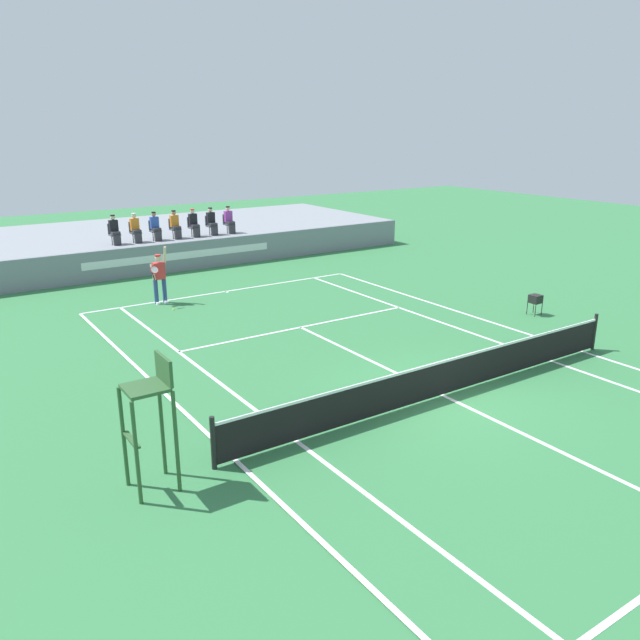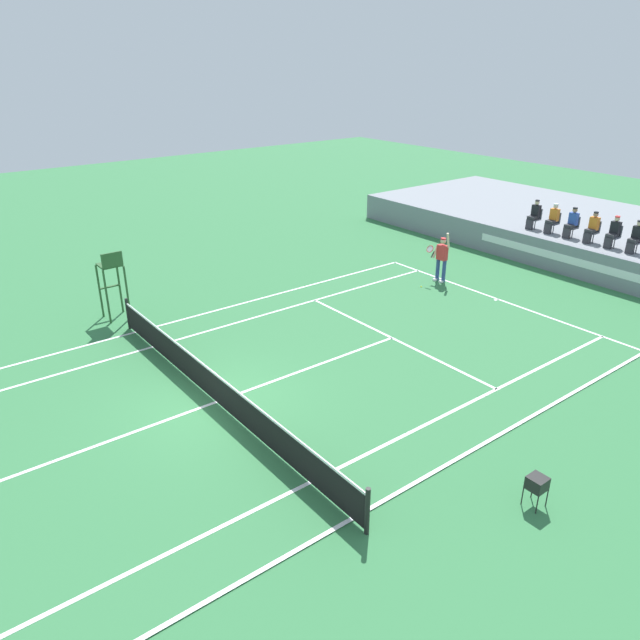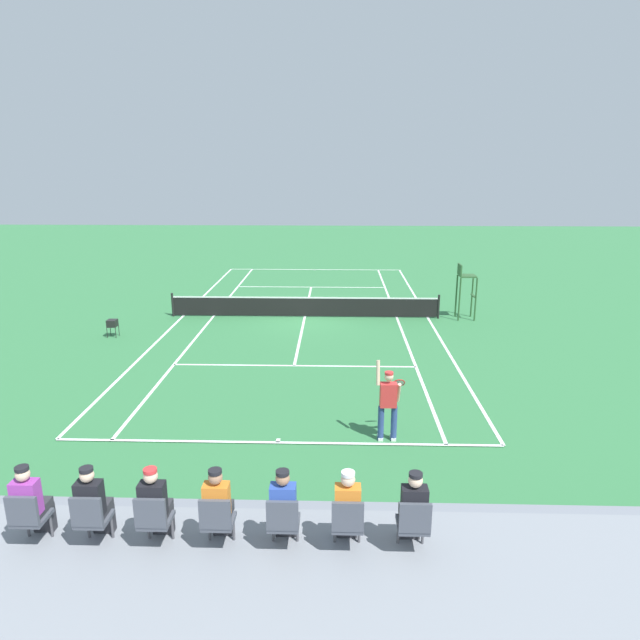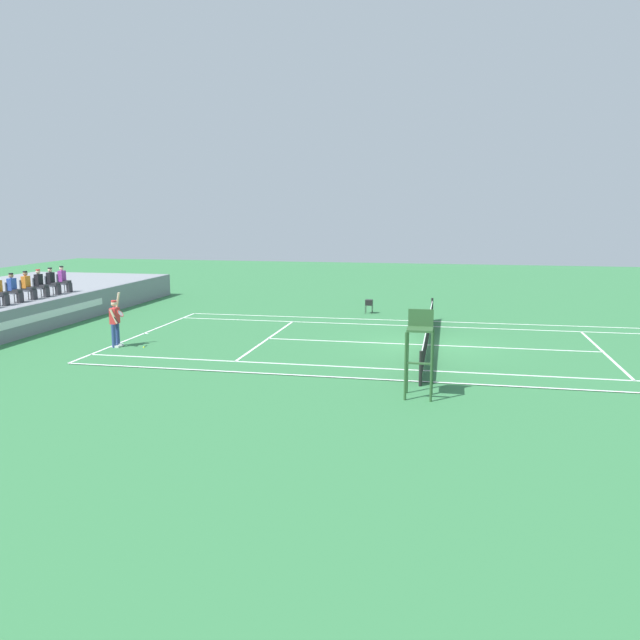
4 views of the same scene
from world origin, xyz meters
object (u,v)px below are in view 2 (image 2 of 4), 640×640
Objects in this scene: tennis_ball at (421,287)px; umpire_chair at (112,276)px; spectator_seated_2 at (572,223)px; spectator_seated_4 at (614,232)px; ball_hopper at (537,483)px; tennis_player at (441,258)px; spectator_seated_0 at (534,215)px; spectator_seated_3 at (592,228)px; spectator_seated_5 at (636,237)px; spectator_seated_1 at (553,219)px.

umpire_chair reaches higher than tennis_ball.
spectator_seated_4 is (1.83, 0.00, 0.00)m from spectator_seated_2.
spectator_seated_2 is at bearing 119.73° from ball_hopper.
spectator_seated_4 is at bearing 56.51° from tennis_player.
tennis_ball is 0.10× the size of ball_hopper.
spectator_seated_0 and spectator_seated_4 have the same top height.
spectator_seated_3 is 1.79m from spectator_seated_5.
spectator_seated_5 is at bearing 0.00° from spectator_seated_2.
ball_hopper is at bearing -66.12° from spectator_seated_4.
spectator_seated_0 is 5.85m from tennis_player.
spectator_seated_5 is (1.79, 0.00, 0.00)m from spectator_seated_3.
umpire_chair is at bearing -110.02° from spectator_seated_2.
tennis_player is at bearing -100.80° from spectator_seated_1.
spectator_seated_1 is 0.52× the size of umpire_chair.
spectator_seated_4 reaches higher than ball_hopper.
spectator_seated_0 is at bearing 180.00° from spectator_seated_4.
spectator_seated_4 is at bearing 0.00° from spectator_seated_2.
tennis_player is (-4.71, -5.78, -0.90)m from spectator_seated_5.
spectator_seated_0 is 0.61× the size of tennis_player.
tennis_ball is (-0.14, -6.88, -1.86)m from spectator_seated_0.
spectator_seated_0 is 4.53m from spectator_seated_5.
spectator_seated_0 is 1.00× the size of spectator_seated_1.
spectator_seated_5 is at bearing 55.84° from tennis_ball.
tennis_player is at bearing 92.17° from tennis_ball.
spectator_seated_0 is at bearing 180.00° from spectator_seated_3.
ball_hopper is at bearing 12.48° from umpire_chair.
spectator_seated_5 is at bearing 0.00° from spectator_seated_0.
spectator_seated_2 is at bearing 74.14° from tennis_ball.
tennis_player is at bearing -123.49° from spectator_seated_4.
spectator_seated_3 is (1.82, 0.00, 0.00)m from spectator_seated_1.
spectator_seated_1 is at bearing 0.00° from spectator_seated_0.
spectator_seated_1 is 0.89m from spectator_seated_2.
spectator_seated_5 is at bearing 0.00° from spectator_seated_3.
spectator_seated_1 is 7.21m from tennis_ball.
spectator_seated_5 is at bearing 0.00° from spectator_seated_4.
spectator_seated_1 is at bearing 122.37° from ball_hopper.
umpire_chair is 14.86m from ball_hopper.
tennis_player is at bearing -129.21° from spectator_seated_5.
spectator_seated_1 reaches higher than tennis_player.
spectator_seated_0 is 1.00× the size of spectator_seated_3.
tennis_player is 30.63× the size of tennis_ball.
spectator_seated_4 is 1.81× the size of ball_hopper.
spectator_seated_2 is at bearing 0.00° from spectator_seated_1.
spectator_seated_1 is 1.81× the size of ball_hopper.
spectator_seated_0 is at bearing 75.40° from umpire_chair.
spectator_seated_5 reaches higher than tennis_player.
spectator_seated_4 reaches higher than tennis_ball.
umpire_chair is at bearing -117.48° from spectator_seated_5.
spectator_seated_3 is at bearing 116.83° from ball_hopper.
tennis_player is (-3.82, -5.78, -0.90)m from spectator_seated_4.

